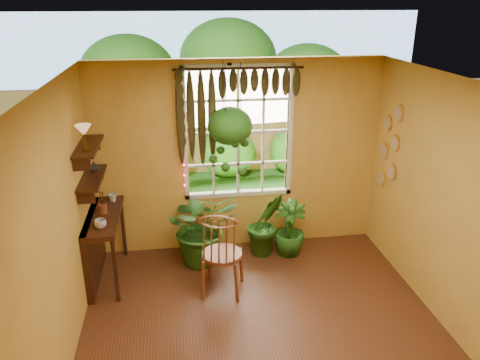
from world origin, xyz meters
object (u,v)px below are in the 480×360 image
object	(u,v)px
counter_ledge	(97,240)
hanging_basket	(230,130)
potted_plant_mid	(266,224)
windsor_chair	(222,265)
potted_plant_left	(202,226)

from	to	relation	value
counter_ledge	hanging_basket	distance (m)	2.19
potted_plant_mid	counter_ledge	bearing A→B (deg)	-172.17
counter_ledge	windsor_chair	xyz separation A→B (m)	(1.53, -0.54, -0.17)
counter_ledge	potted_plant_left	xyz separation A→B (m)	(1.35, 0.23, -0.02)
potted_plant_mid	hanging_basket	distance (m)	1.48
windsor_chair	potted_plant_left	world-z (taller)	windsor_chair
hanging_basket	windsor_chair	bearing A→B (deg)	-104.90
windsor_chair	hanging_basket	bearing A→B (deg)	91.09
counter_ledge	potted_plant_left	size ratio (longest dim) A/B	1.12
counter_ledge	hanging_basket	bearing A→B (deg)	8.44
windsor_chair	potted_plant_mid	distance (m)	1.11
windsor_chair	hanging_basket	size ratio (longest dim) A/B	0.92
potted_plant_mid	hanging_basket	bearing A→B (deg)	-174.31
windsor_chair	potted_plant_mid	xyz separation A→B (m)	(0.71, 0.85, 0.09)
hanging_basket	potted_plant_left	bearing A→B (deg)	-175.19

